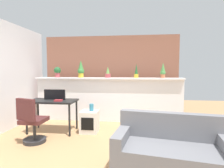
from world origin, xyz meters
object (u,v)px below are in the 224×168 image
Objects in this scene: potted_plant_3 at (136,72)px; couch at (171,152)px; tv_monitor at (55,95)px; side_cube_shelf at (89,122)px; office_chair at (32,124)px; book_on_desk at (58,100)px; potted_plant_1 at (81,69)px; potted_plant_4 at (163,71)px; potted_plant_0 at (57,71)px; vase_on_shelf at (92,107)px; potted_plant_2 at (108,73)px; desk at (52,104)px.

couch is (0.46, -2.41, -1.13)m from potted_plant_3.
side_cube_shelf is (0.84, -0.01, -0.62)m from tv_monitor.
office_chair is (-0.13, -0.78, -0.48)m from tv_monitor.
potted_plant_3 is at bearing 32.81° from book_on_desk.
book_on_desk is at bearing -147.19° from potted_plant_3.
potted_plant_1 is 0.29× the size of couch.
tv_monitor is at bearing 80.44° from office_chair.
potted_plant_1 reaches higher than potted_plant_4.
potted_plant_3 is at bearing 39.34° from office_chair.
potted_plant_1 is 1.15m from tv_monitor.
tv_monitor is (0.34, -0.96, -0.54)m from potted_plant_0.
vase_on_shelf is (-1.75, -0.93, -0.85)m from potted_plant_4.
potted_plant_2 reaches higher than couch.
tv_monitor is at bearing 147.88° from couch.
side_cube_shelf is at bearing 136.04° from couch.
vase_on_shelf is 0.76m from book_on_desk.
couch is (2.21, -1.28, -0.49)m from book_on_desk.
office_chair is at bearing -126.68° from potted_plant_2.
couch reaches higher than side_cube_shelf.
potted_plant_3 is 0.71m from potted_plant_4.
potted_plant_2 is at bearing 39.21° from tv_monitor.
office_chair reaches higher than book_on_desk.
desk is at bearing -139.09° from potted_plant_2.
office_chair is (-1.27, -1.71, -0.98)m from potted_plant_2.
potted_plant_0 is 1.32m from desk.
desk is at bearing -174.45° from vase_on_shelf.
book_on_desk is 2.60m from couch.
tv_monitor is 1.03× the size of side_cube_shelf.
potted_plant_2 is 0.79× the size of potted_plant_3.
potted_plant_3 is 2.70m from couch.
potted_plant_4 is at bearing 84.24° from couch.
desk reaches higher than vase_on_shelf.
potted_plant_4 is 0.82× the size of side_cube_shelf.
potted_plant_1 is at bearing 129.88° from couch.
tv_monitor is at bearing -70.65° from potted_plant_0.
potted_plant_0 is at bearing 178.87° from potted_plant_2.
side_cube_shelf is (0.46, -0.91, -1.22)m from potted_plant_1.
potted_plant_1 reaches higher than office_chair.
side_cube_shelf is (1.18, -0.97, -1.16)m from potted_plant_0.
desk is at bearing -73.33° from potted_plant_0.
potted_plant_4 is at bearing 2.58° from potted_plant_3.
potted_plant_3 reaches higher than couch.
potted_plant_1 reaches higher than potted_plant_2.
potted_plant_2 is at bearing 72.15° from side_cube_shelf.
potted_plant_2 is 2.34m from office_chair.
couch is at bearing -79.07° from potted_plant_3.
potted_plant_2 is at bearing 74.62° from vase_on_shelf.
vase_on_shelf is at bearing -60.44° from potted_plant_1.
tv_monitor is 3.08× the size of book_on_desk.
potted_plant_2 reaches higher than book_on_desk.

